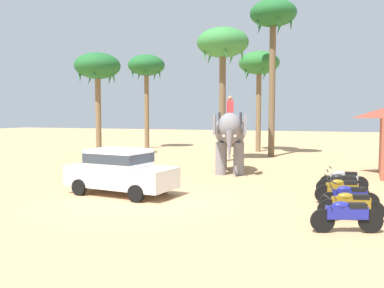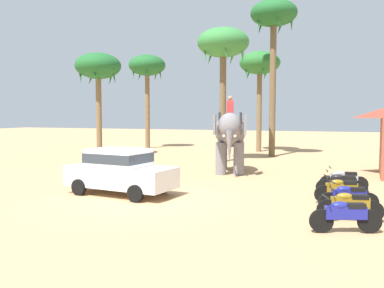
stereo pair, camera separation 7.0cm
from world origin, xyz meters
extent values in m
plane|color=tan|center=(0.00, 0.00, 0.00)|extent=(120.00, 120.00, 0.00)
cube|color=white|center=(-1.34, 0.22, 0.68)|extent=(4.30, 2.25, 0.76)
cube|color=white|center=(-1.43, 0.23, 1.38)|extent=(2.29, 1.83, 0.64)
cube|color=#2D3842|center=(-1.43, 0.23, 1.38)|extent=(2.32, 1.86, 0.35)
cylinder|color=black|center=(0.04, 0.88, 0.30)|extent=(0.62, 0.26, 0.60)
cylinder|color=black|center=(-0.19, -0.80, 0.30)|extent=(0.62, 0.26, 0.60)
cylinder|color=black|center=(-2.48, 1.23, 0.30)|extent=(0.62, 0.26, 0.60)
cylinder|color=black|center=(-2.71, -0.45, 0.30)|extent=(0.62, 0.26, 0.60)
ellipsoid|color=slate|center=(1.03, 7.23, 2.15)|extent=(2.28, 3.39, 1.70)
cylinder|color=slate|center=(1.67, 6.42, 0.80)|extent=(0.52, 0.52, 1.60)
cylinder|color=slate|center=(0.82, 6.22, 0.80)|extent=(0.52, 0.52, 1.60)
cylinder|color=slate|center=(1.24, 8.23, 0.80)|extent=(0.52, 0.52, 1.60)
cylinder|color=slate|center=(0.39, 8.03, 0.80)|extent=(0.52, 0.52, 1.60)
ellipsoid|color=slate|center=(1.41, 5.64, 2.45)|extent=(1.30, 1.23, 1.20)
cube|color=slate|center=(2.09, 5.91, 2.50)|extent=(0.30, 0.81, 0.96)
cube|color=slate|center=(0.68, 5.57, 2.50)|extent=(0.30, 0.81, 0.96)
cone|color=slate|center=(1.51, 5.21, 1.45)|extent=(0.43, 0.43, 1.60)
cone|color=beige|center=(1.75, 5.31, 1.95)|extent=(0.25, 0.57, 0.21)
cone|color=beige|center=(1.25, 5.19, 1.95)|extent=(0.25, 0.57, 0.21)
cube|color=red|center=(1.23, 6.40, 3.35)|extent=(0.39, 0.31, 0.60)
sphere|color=#A87A56|center=(1.23, 6.40, 3.77)|extent=(0.22, 0.22, 0.22)
cylinder|color=#333338|center=(1.73, 6.52, 2.80)|extent=(0.12, 0.12, 0.55)
cylinder|color=#333338|center=(0.72, 6.28, 2.80)|extent=(0.12, 0.12, 0.55)
cylinder|color=black|center=(5.87, -2.36, 0.30)|extent=(0.60, 0.28, 0.60)
cylinder|color=black|center=(7.01, -1.99, 0.30)|extent=(0.60, 0.28, 0.60)
cube|color=navy|center=(6.44, -2.17, 0.52)|extent=(1.03, 0.51, 0.32)
ellipsoid|color=navy|center=(6.30, -2.22, 0.70)|extent=(0.49, 0.37, 0.20)
cube|color=black|center=(6.68, -2.09, 0.70)|extent=(0.49, 0.35, 0.12)
cylinder|color=black|center=(5.96, -2.33, 0.92)|extent=(0.21, 0.54, 0.04)
cylinder|color=black|center=(5.99, -1.07, 0.30)|extent=(0.61, 0.21, 0.60)
cylinder|color=black|center=(7.17, -0.84, 0.30)|extent=(0.61, 0.21, 0.60)
cube|color=olive|center=(6.58, -0.96, 0.52)|extent=(1.04, 0.39, 0.32)
ellipsoid|color=olive|center=(6.43, -0.98, 0.70)|extent=(0.48, 0.32, 0.20)
cube|color=black|center=(6.82, -0.91, 0.70)|extent=(0.47, 0.30, 0.12)
cylinder|color=black|center=(6.08, -1.05, 0.92)|extent=(0.15, 0.55, 0.04)
cylinder|color=black|center=(6.00, 0.03, 0.30)|extent=(0.60, 0.27, 0.60)
cylinder|color=black|center=(7.15, 0.38, 0.30)|extent=(0.60, 0.27, 0.60)
cube|color=navy|center=(6.57, 0.20, 0.52)|extent=(1.03, 0.49, 0.32)
ellipsoid|color=navy|center=(6.43, 0.16, 0.70)|extent=(0.49, 0.36, 0.20)
cube|color=black|center=(6.81, 0.28, 0.70)|extent=(0.49, 0.34, 0.12)
cylinder|color=black|center=(6.09, 0.05, 0.92)|extent=(0.20, 0.54, 0.04)
cylinder|color=black|center=(5.81, 1.24, 0.30)|extent=(0.60, 0.28, 0.60)
cylinder|color=black|center=(6.95, 1.61, 0.30)|extent=(0.60, 0.28, 0.60)
cube|color=olive|center=(6.38, 1.42, 0.52)|extent=(1.03, 0.50, 0.32)
ellipsoid|color=olive|center=(6.23, 1.38, 0.70)|extent=(0.49, 0.36, 0.20)
cube|color=black|center=(6.61, 1.50, 0.70)|extent=(0.49, 0.34, 0.12)
cylinder|color=black|center=(5.89, 1.27, 0.92)|extent=(0.21, 0.54, 0.04)
cylinder|color=black|center=(5.79, 2.57, 0.30)|extent=(0.61, 0.16, 0.60)
cylinder|color=black|center=(6.98, 2.68, 0.30)|extent=(0.61, 0.16, 0.60)
cube|color=black|center=(6.38, 2.63, 0.52)|extent=(1.03, 0.29, 0.32)
ellipsoid|color=black|center=(6.24, 2.61, 0.70)|extent=(0.46, 0.28, 0.20)
cube|color=black|center=(6.63, 2.65, 0.70)|extent=(0.46, 0.26, 0.12)
cylinder|color=black|center=(5.88, 2.58, 0.92)|extent=(0.09, 0.55, 0.04)
cylinder|color=black|center=(5.87, 3.60, 0.30)|extent=(0.61, 0.18, 0.60)
cylinder|color=black|center=(7.06, 3.75, 0.30)|extent=(0.61, 0.18, 0.60)
cube|color=#ADADB2|center=(6.47, 3.68, 0.52)|extent=(1.04, 0.33, 0.32)
ellipsoid|color=#ADADB2|center=(6.32, 3.66, 0.70)|extent=(0.47, 0.30, 0.20)
cube|color=black|center=(6.72, 3.71, 0.70)|extent=(0.46, 0.28, 0.12)
cylinder|color=black|center=(5.96, 3.61, 0.92)|extent=(0.11, 0.55, 0.04)
cylinder|color=brown|center=(-0.58, 11.55, 3.60)|extent=(0.41, 0.41, 7.20)
ellipsoid|color=#337A38|center=(-0.58, 11.55, 7.40)|extent=(3.20, 3.20, 1.80)
cone|color=#337A38|center=(0.62, 11.55, 6.90)|extent=(0.40, 0.92, 1.64)
cone|color=#337A38|center=(-0.21, 12.69, 6.90)|extent=(0.91, 0.57, 1.67)
cone|color=#337A38|center=(-1.55, 12.26, 6.90)|extent=(0.73, 0.83, 1.69)
cone|color=#337A38|center=(-1.55, 10.85, 6.90)|extent=(0.73, 0.83, 1.69)
cone|color=#337A38|center=(-0.21, 10.41, 6.90)|extent=(0.91, 0.57, 1.67)
cylinder|color=brown|center=(-9.67, 11.72, 3.08)|extent=(0.39, 0.39, 6.15)
ellipsoid|color=#1E5B28|center=(-9.67, 11.72, 6.35)|extent=(3.20, 3.20, 1.80)
cone|color=#1E5B28|center=(-8.47, 11.72, 5.85)|extent=(0.40, 0.92, 1.64)
cone|color=#1E5B28|center=(-9.30, 12.86, 5.85)|extent=(0.91, 0.57, 1.67)
cone|color=#1E5B28|center=(-10.64, 12.42, 5.85)|extent=(0.73, 0.83, 1.69)
cone|color=#1E5B28|center=(-10.64, 11.01, 5.85)|extent=(0.73, 0.83, 1.69)
cone|color=#1E5B28|center=(-9.30, 10.58, 5.85)|extent=(0.91, 0.57, 1.67)
cylinder|color=brown|center=(-9.52, 19.14, 3.52)|extent=(0.40, 0.40, 7.03)
ellipsoid|color=#1E5B28|center=(-9.52, 19.14, 7.23)|extent=(3.20, 3.20, 1.80)
cone|color=#1E5B28|center=(-8.32, 19.14, 6.73)|extent=(0.40, 0.92, 1.64)
cone|color=#1E5B28|center=(-9.15, 20.28, 6.73)|extent=(0.91, 0.57, 1.67)
cone|color=#1E5B28|center=(-10.49, 19.84, 6.73)|extent=(0.73, 0.83, 1.69)
cone|color=#1E5B28|center=(-10.49, 18.43, 6.73)|extent=(0.73, 0.83, 1.69)
cone|color=#1E5B28|center=(-9.15, 18.00, 6.73)|extent=(0.91, 0.57, 1.67)
cylinder|color=brown|center=(0.30, 19.18, 3.41)|extent=(0.40, 0.40, 6.83)
ellipsoid|color=#286B2D|center=(0.30, 19.18, 7.03)|extent=(3.20, 3.20, 1.80)
cone|color=#286B2D|center=(1.50, 19.18, 6.53)|extent=(0.40, 0.92, 1.64)
cone|color=#286B2D|center=(0.67, 20.32, 6.53)|extent=(0.91, 0.57, 1.67)
cone|color=#286B2D|center=(-0.67, 19.88, 6.53)|extent=(0.73, 0.83, 1.69)
cone|color=#286B2D|center=(-0.67, 18.47, 6.53)|extent=(0.73, 0.83, 1.69)
cone|color=#286B2D|center=(0.67, 18.04, 6.53)|extent=(0.91, 0.57, 1.67)
cylinder|color=brown|center=(1.87, 15.68, 4.86)|extent=(0.44, 0.44, 9.72)
ellipsoid|color=#1E5B28|center=(1.87, 15.68, 9.92)|extent=(3.20, 3.20, 1.80)
cone|color=#1E5B28|center=(3.07, 15.68, 9.42)|extent=(0.40, 0.92, 1.64)
cone|color=#1E5B28|center=(2.24, 16.82, 9.42)|extent=(0.91, 0.57, 1.67)
cone|color=#1E5B28|center=(0.89, 16.39, 9.42)|extent=(0.73, 0.83, 1.69)
cone|color=#1E5B28|center=(0.89, 14.98, 9.42)|extent=(0.73, 0.83, 1.69)
cone|color=#1E5B28|center=(2.24, 14.54, 9.42)|extent=(0.91, 0.57, 1.67)
camera|label=1|loc=(6.13, -12.87, 2.98)|focal=37.75mm
camera|label=2|loc=(6.20, -12.84, 2.98)|focal=37.75mm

